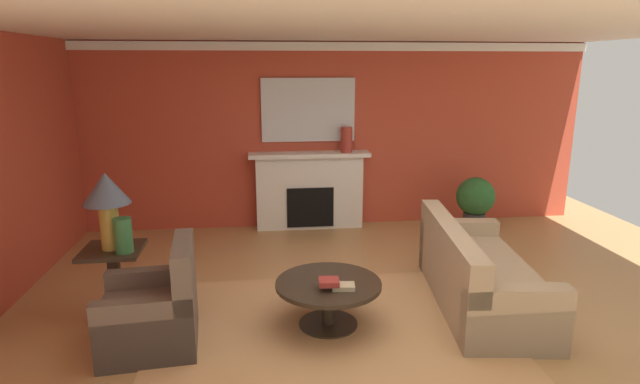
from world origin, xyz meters
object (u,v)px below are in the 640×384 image
(armchair_near_window, at_px, (154,314))
(side_table, at_px, (115,277))
(potted_plant, at_px, (475,200))
(sofa, at_px, (477,277))
(table_lamp, at_px, (107,196))
(vase_on_side_table, at_px, (123,235))
(fireplace, at_px, (309,192))
(mantel_mirror, at_px, (308,110))
(vase_mantel_right, at_px, (346,140))
(coffee_table, at_px, (328,293))

(armchair_near_window, height_order, side_table, armchair_near_window)
(armchair_near_window, height_order, potted_plant, armchair_near_window)
(side_table, xyz_separation_m, potted_plant, (4.58, 2.10, 0.09))
(sofa, relative_size, potted_plant, 2.63)
(table_lamp, xyz_separation_m, vase_on_side_table, (0.15, -0.12, -0.36))
(fireplace, bearing_deg, sofa, -62.22)
(mantel_mirror, height_order, potted_plant, mantel_mirror)
(armchair_near_window, relative_size, table_lamp, 1.27)
(vase_mantel_right, xyz_separation_m, vase_on_side_table, (-2.57, -2.69, -0.49))
(fireplace, relative_size, mantel_mirror, 1.30)
(sofa, bearing_deg, table_lamp, 177.14)
(armchair_near_window, distance_m, potted_plant, 4.93)
(armchair_near_window, bearing_deg, vase_mantel_right, 55.24)
(mantel_mirror, height_order, coffee_table, mantel_mirror)
(coffee_table, xyz_separation_m, side_table, (-2.06, 0.47, 0.06))
(mantel_mirror, bearing_deg, coffee_table, -92.07)
(table_lamp, relative_size, vase_mantel_right, 1.99)
(table_lamp, height_order, vase_on_side_table, table_lamp)
(armchair_near_window, bearing_deg, coffee_table, 6.55)
(armchair_near_window, height_order, coffee_table, armchair_near_window)
(fireplace, distance_m, sofa, 3.18)
(fireplace, distance_m, vase_mantel_right, 0.97)
(mantel_mirror, distance_m, sofa, 3.59)
(fireplace, bearing_deg, coffee_table, -92.15)
(table_lamp, bearing_deg, sofa, -2.86)
(side_table, bearing_deg, armchair_near_window, -52.77)
(coffee_table, relative_size, table_lamp, 1.33)
(fireplace, bearing_deg, potted_plant, -12.17)
(fireplace, xyz_separation_m, vase_mantel_right, (0.55, -0.05, 0.80))
(mantel_mirror, relative_size, sofa, 0.63)
(sofa, xyz_separation_m, potted_plant, (0.93, 2.28, 0.19))
(table_lamp, distance_m, vase_on_side_table, 0.41)
(sofa, height_order, table_lamp, table_lamp)
(sofa, distance_m, vase_mantel_right, 3.09)
(mantel_mirror, xyz_separation_m, potted_plant, (2.41, -0.64, -1.29))
(side_table, bearing_deg, fireplace, 50.30)
(armchair_near_window, height_order, vase_on_side_table, vase_on_side_table)
(mantel_mirror, bearing_deg, sofa, -63.20)
(vase_on_side_table, distance_m, potted_plant, 4.97)
(sofa, xyz_separation_m, coffee_table, (-1.59, -0.28, 0.04))
(coffee_table, height_order, side_table, side_table)
(side_table, bearing_deg, vase_on_side_table, -38.66)
(mantel_mirror, distance_m, vase_on_side_table, 3.62)
(armchair_near_window, xyz_separation_m, table_lamp, (-0.49, 0.65, 0.92))
(mantel_mirror, distance_m, potted_plant, 2.80)
(sofa, height_order, vase_on_side_table, vase_on_side_table)
(vase_on_side_table, bearing_deg, coffee_table, -10.30)
(vase_mantel_right, relative_size, potted_plant, 0.45)
(potted_plant, bearing_deg, table_lamp, -155.36)
(mantel_mirror, height_order, vase_mantel_right, mantel_mirror)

